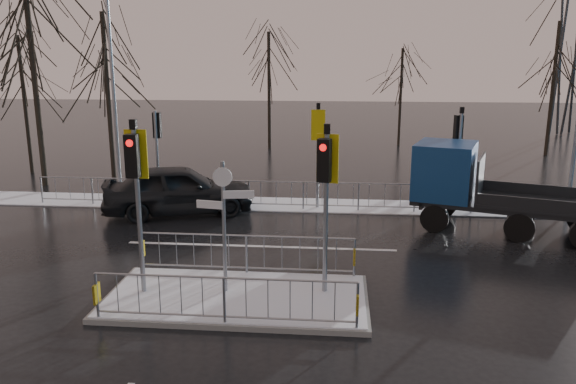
# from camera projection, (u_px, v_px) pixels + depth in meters

# --- Properties ---
(ground) EXTENTS (120.00, 120.00, 0.00)m
(ground) POSITION_uv_depth(u_px,v_px,m) (237.00, 300.00, 12.93)
(ground) COLOR black
(ground) RESTS_ON ground
(snow_verge) EXTENTS (30.00, 2.00, 0.04)m
(snow_verge) POSITION_uv_depth(u_px,v_px,m) (278.00, 204.00, 21.25)
(snow_verge) COLOR white
(snow_verge) RESTS_ON ground
(lane_markings) EXTENTS (8.00, 11.38, 0.01)m
(lane_markings) POSITION_uv_depth(u_px,v_px,m) (234.00, 306.00, 12.60)
(lane_markings) COLOR silver
(lane_markings) RESTS_ON ground
(traffic_island) EXTENTS (6.00, 3.04, 4.15)m
(traffic_island) POSITION_uv_depth(u_px,v_px,m) (236.00, 284.00, 12.85)
(traffic_island) COLOR slate
(traffic_island) RESTS_ON ground
(far_kerb_fixtures) EXTENTS (18.00, 0.65, 3.83)m
(far_kerb_fixtures) POSITION_uv_depth(u_px,v_px,m) (284.00, 182.00, 20.49)
(far_kerb_fixtures) COLOR gray
(far_kerb_fixtures) RESTS_ON ground
(car_far_lane) EXTENTS (5.64, 3.64, 1.79)m
(car_far_lane) POSITION_uv_depth(u_px,v_px,m) (179.00, 189.00, 19.87)
(car_far_lane) COLOR black
(car_far_lane) RESTS_ON ground
(flatbed_truck) EXTENTS (6.30, 3.90, 2.75)m
(flatbed_truck) POSITION_uv_depth(u_px,v_px,m) (471.00, 184.00, 18.15)
(flatbed_truck) COLOR black
(flatbed_truck) RESTS_ON ground
(tree_near_a) EXTENTS (4.75, 4.75, 8.97)m
(tree_near_a) POSITION_uv_depth(u_px,v_px,m) (30.00, 41.00, 23.08)
(tree_near_a) COLOR black
(tree_near_a) RESTS_ON ground
(tree_near_b) EXTENTS (4.00, 4.00, 7.55)m
(tree_near_b) POSITION_uv_depth(u_px,v_px,m) (106.00, 64.00, 24.53)
(tree_near_b) COLOR black
(tree_near_b) RESTS_ON ground
(tree_near_c) EXTENTS (3.50, 3.50, 6.61)m
(tree_near_c) POSITION_uv_depth(u_px,v_px,m) (22.00, 78.00, 26.06)
(tree_near_c) COLOR black
(tree_near_c) RESTS_ON ground
(tree_far_a) EXTENTS (3.75, 3.75, 7.08)m
(tree_far_a) POSITION_uv_depth(u_px,v_px,m) (269.00, 68.00, 33.27)
(tree_far_a) COLOR black
(tree_far_a) RESTS_ON ground
(tree_far_b) EXTENTS (3.25, 3.25, 6.14)m
(tree_far_b) POSITION_uv_depth(u_px,v_px,m) (401.00, 78.00, 34.64)
(tree_far_b) COLOR black
(tree_far_b) RESTS_ON ground
(tree_far_c) EXTENTS (4.00, 4.00, 7.55)m
(tree_far_c) POSITION_uv_depth(u_px,v_px,m) (555.00, 63.00, 30.79)
(tree_far_c) COLOR black
(tree_far_c) RESTS_ON ground
(street_lamp_left) EXTENTS (1.25, 0.18, 8.20)m
(street_lamp_left) POSITION_uv_depth(u_px,v_px,m) (115.00, 83.00, 21.64)
(street_lamp_left) COLOR gray
(street_lamp_left) RESTS_ON ground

